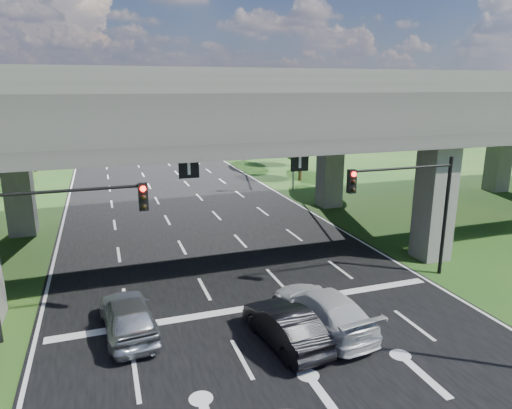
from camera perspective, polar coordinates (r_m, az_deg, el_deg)
ground at (r=17.39m, az=4.17°, el=-17.70°), size 160.00×160.00×0.00m
road at (r=25.92m, az=-4.52°, el=-6.39°), size 18.00×120.00×0.03m
overpass at (r=26.18m, az=-5.99°, el=11.55°), size 80.00×15.00×10.00m
signal_right at (r=22.74m, az=18.82°, el=0.86°), size 5.76×0.54×6.00m
signal_left at (r=18.26m, az=-24.20°, el=-2.93°), size 5.76×0.54×6.00m
streetlight_far at (r=40.88m, az=4.27°, el=9.75°), size 3.38×0.25×10.00m
streetlight_beyond at (r=55.92m, az=-2.27°, el=11.08°), size 3.38×0.25×10.00m
tree_left_far at (r=56.08m, az=-26.40°, el=8.88°), size 4.80×4.80×8.32m
tree_right_near at (r=45.84m, az=5.69°, el=8.55°), size 4.20×4.20×7.28m
tree_right_mid at (r=54.36m, az=5.08°, el=9.17°), size 3.91×3.90×6.76m
tree_right_far at (r=60.37m, az=-1.57°, el=10.37°), size 4.50×4.50×7.80m
car_silver at (r=18.53m, az=-15.67°, el=-13.18°), size 2.23×4.74×1.57m
car_dark at (r=17.36m, az=3.68°, el=-14.90°), size 2.07×4.51×1.43m
car_white at (r=18.48m, az=8.20°, el=-12.84°), size 2.83×5.60×1.56m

